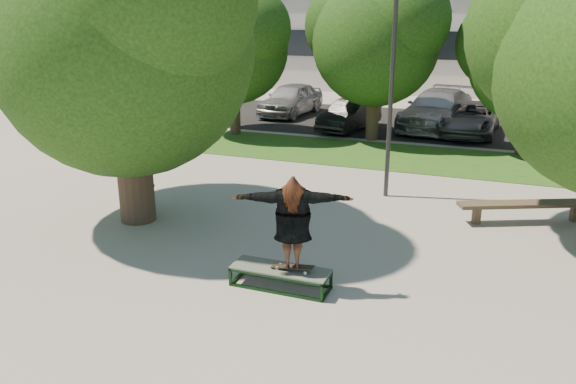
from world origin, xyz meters
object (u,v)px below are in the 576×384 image
at_px(car_silver_a, 291,99).
at_px(car_silver_b, 437,109).
at_px(bystander, 144,176).
at_px(car_dark, 350,115).
at_px(tree_left, 122,30).
at_px(lamppost, 392,79).
at_px(grind_box, 280,277).
at_px(bench, 527,205).
at_px(car_grey, 469,118).

xyz_separation_m(car_silver_a, car_silver_b, (7.09, -0.86, 0.04)).
bearing_deg(bystander, car_dark, 52.51).
distance_m(tree_left, bystander, 3.75).
xyz_separation_m(lamppost, bystander, (-5.67, -3.03, -2.36)).
distance_m(tree_left, car_silver_b, 15.58).
bearing_deg(lamppost, grind_box, -96.61).
height_order(tree_left, bench, tree_left).
relative_size(bystander, bench, 0.50).
bearing_deg(car_silver_a, tree_left, -78.65).
distance_m(tree_left, car_silver_a, 15.55).
relative_size(car_silver_a, car_grey, 0.97).
bearing_deg(tree_left, lamppost, 36.42).
distance_m(tree_left, lamppost, 6.70).
bearing_deg(bench, lamppost, 142.21).
bearing_deg(car_dark, car_silver_b, 38.08).
distance_m(bystander, bench, 9.47).
relative_size(bench, car_dark, 0.82).
xyz_separation_m(bystander, car_dark, (2.35, 11.53, -0.16)).
height_order(tree_left, car_silver_a, tree_left).
bearing_deg(tree_left, car_grey, 63.00).
relative_size(bystander, car_dark, 0.41).
xyz_separation_m(bystander, bench, (9.20, 2.20, -0.37)).
height_order(bench, car_grey, car_grey).
distance_m(lamppost, grind_box, 6.75).
bearing_deg(car_silver_a, car_grey, -6.33).
relative_size(tree_left, bystander, 4.47).
relative_size(lamppost, grind_box, 3.39).
bearing_deg(car_dark, car_silver_a, 155.46).
xyz_separation_m(car_silver_a, car_grey, (8.48, -1.69, -0.12)).
bearing_deg(bystander, grind_box, -57.03).
bearing_deg(bench, car_grey, 76.60).
distance_m(lamppost, bystander, 6.85).
xyz_separation_m(lamppost, car_grey, (1.50, 9.43, -2.49)).
height_order(bench, car_silver_b, car_silver_b).
distance_m(tree_left, grind_box, 6.60).
bearing_deg(car_silver_b, grind_box, -83.65).
bearing_deg(car_grey, car_silver_a, 171.74).
bearing_deg(car_silver_a, lamppost, -52.93).
relative_size(tree_left, car_silver_b, 1.26).
bearing_deg(grind_box, car_grey, 81.90).
bearing_deg(car_dark, car_grey, 21.87).
height_order(bystander, car_silver_a, bystander).
relative_size(car_dark, car_grey, 0.81).
bearing_deg(lamppost, tree_left, -143.58).
distance_m(bystander, car_grey, 14.37).
bearing_deg(car_silver_a, bystander, -79.76).
height_order(bystander, car_silver_b, car_silver_b).
relative_size(grind_box, bench, 0.57).
relative_size(tree_left, car_dark, 1.85).
xyz_separation_m(bench, car_grey, (-2.03, 10.25, 0.24)).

